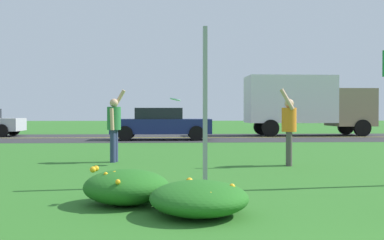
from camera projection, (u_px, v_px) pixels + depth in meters
The scene contains 11 objects.
ground_plane at pixel (222, 159), 12.22m from camera, with size 120.00×120.00×0.00m, color #2D6B23.
highway_strip at pixel (196, 138), 22.85m from camera, with size 120.00×7.79×0.01m, color #2D2D30.
highway_center_stripe at pixel (196, 137), 22.85m from camera, with size 120.00×0.16×0.00m, color yellow.
daylily_clump_front_left at pixel (126, 187), 6.17m from camera, with size 1.15×1.09×0.51m.
daylily_clump_front_center at pixel (199, 198), 5.52m from camera, with size 1.19×1.29×0.42m.
sign_post_near_path at pixel (205, 106), 7.74m from camera, with size 0.07×0.10×2.67m.
person_thrower_green_shirt at pixel (114, 124), 11.45m from camera, with size 0.45×0.52×1.82m.
person_catcher_orange_shirt at pixel (289, 126), 10.68m from camera, with size 0.44×0.52×1.79m.
frisbee_pale_blue at pixel (175, 99), 11.01m from camera, with size 0.27×0.27×0.09m.
car_navy_center_left at pixel (161, 124), 20.99m from camera, with size 4.50×2.00×1.45m.
box_truck_tan at pixel (306, 102), 24.91m from camera, with size 6.70×2.46×3.20m.
Camera 1 is at (-1.48, -1.50, 1.22)m, focal length 43.14 mm.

